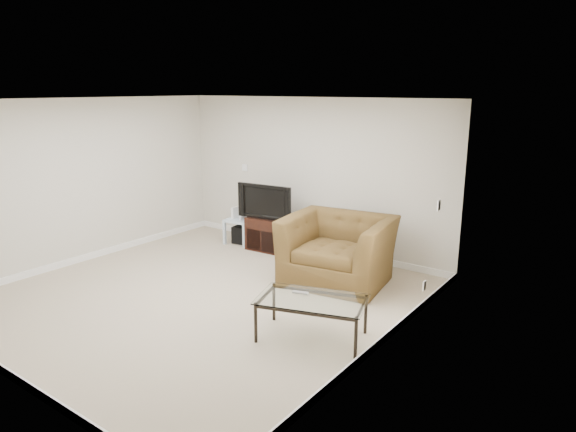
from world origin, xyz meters
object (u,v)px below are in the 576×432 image
Objects in this scene: side_table at (241,231)px; recliner at (338,239)px; tv_stand at (269,233)px; subwoofer at (243,234)px; television at (267,201)px; coffee_table at (312,318)px.

side_table is 0.32× the size of recliner.
tv_stand is 0.61m from subwoofer.
television is 1.78m from recliner.
subwoofer is at bearing 156.53° from recliner.
recliner is 1.22× the size of coffee_table.
recliner reaches higher than television.
coffee_table is at bearing -36.72° from side_table.
coffee_table is (2.94, -2.19, 0.01)m from side_table.
recliner is (2.27, -0.60, 0.46)m from subwoofer.
tv_stand is 1.47× the size of side_table.
recliner is at bearing -22.92° from tv_stand.
subwoofer is (-0.59, 0.02, -0.12)m from tv_stand.
coffee_table is at bearing -76.98° from recliner.
tv_stand is at bearing 88.12° from television.
television is (0.00, -0.03, 0.56)m from tv_stand.
side_table is at bearing 176.04° from tv_stand.
recliner is (1.68, -0.55, -0.22)m from television.
subwoofer is at bearing 142.78° from coffee_table.
coffee_table reaches higher than subwoofer.
subwoofer is (-0.59, 0.05, -0.68)m from television.
side_table is (-0.62, 0.03, -0.62)m from television.
subwoofer is 0.21× the size of recliner.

